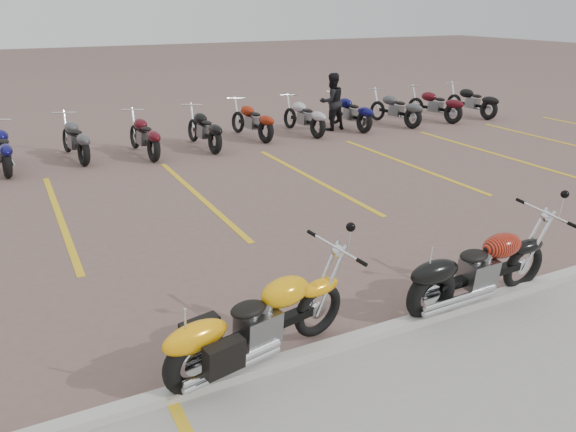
# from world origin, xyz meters

# --- Properties ---
(ground) EXTENTS (100.00, 100.00, 0.00)m
(ground) POSITION_xyz_m (0.00, 0.00, 0.00)
(ground) COLOR brown
(ground) RESTS_ON ground
(curb) EXTENTS (60.00, 0.18, 0.12)m
(curb) POSITION_xyz_m (0.00, -2.00, 0.06)
(curb) COLOR #ADAAA3
(curb) RESTS_ON ground
(parking_stripes) EXTENTS (38.00, 5.50, 0.01)m
(parking_stripes) POSITION_xyz_m (0.00, 4.00, 0.00)
(parking_stripes) COLOR gold
(parking_stripes) RESTS_ON ground
(yellow_cruiser) EXTENTS (2.32, 0.63, 0.96)m
(yellow_cruiser) POSITION_xyz_m (-1.29, -1.82, 0.48)
(yellow_cruiser) COLOR black
(yellow_cruiser) RESTS_ON ground
(flame_cruiser) EXTENTS (2.34, 0.35, 0.96)m
(flame_cruiser) POSITION_xyz_m (1.76, -1.92, 0.48)
(flame_cruiser) COLOR black
(flame_cruiser) RESTS_ON ground
(person_b) EXTENTS (0.89, 0.71, 1.75)m
(person_b) POSITION_xyz_m (5.82, 8.36, 0.87)
(person_b) COLOR black
(person_b) RESTS_ON ground
(bg_bike_row) EXTENTS (20.69, 2.07, 1.10)m
(bg_bike_row) POSITION_xyz_m (1.45, 8.12, 0.55)
(bg_bike_row) COLOR black
(bg_bike_row) RESTS_ON ground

